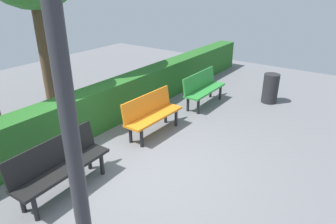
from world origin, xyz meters
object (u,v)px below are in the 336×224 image
at_px(lamp_post, 62,72).
at_px(bench_green, 203,87).
at_px(trash_bin, 270,88).
at_px(bench_orange, 152,112).
at_px(bench_black, 60,164).

bearing_deg(lamp_post, bench_green, -160.34).
xyz_separation_m(lamp_post, trash_bin, (-6.76, -0.58, -2.15)).
xyz_separation_m(bench_orange, bench_black, (2.36, 0.05, 0.00)).
relative_size(bench_green, trash_bin, 1.93).
bearing_deg(bench_orange, lamp_post, 32.29).
distance_m(bench_green, bench_orange, 2.08).
bearing_deg(lamp_post, bench_black, -119.42).
relative_size(bench_green, bench_orange, 1.02).
bearing_deg(bench_orange, trash_bin, 156.88).
relative_size(bench_orange, bench_black, 0.92).
bearing_deg(bench_green, bench_black, -0.57).
bearing_deg(bench_orange, bench_black, 2.81).
distance_m(bench_green, trash_bin, 1.84).
relative_size(bench_black, lamp_post, 0.44).
bearing_deg(bench_green, lamp_post, 19.56).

